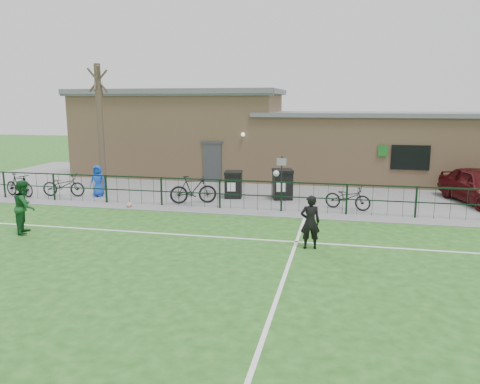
% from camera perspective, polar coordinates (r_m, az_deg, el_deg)
% --- Properties ---
extents(ground, '(90.00, 90.00, 0.00)m').
position_cam_1_polar(ground, '(11.23, -5.61, -11.27)').
color(ground, '#1E5318').
rests_on(ground, ground).
extents(paving_strip, '(34.00, 13.00, 0.02)m').
position_cam_1_polar(paving_strip, '(23.98, 4.38, 0.70)').
color(paving_strip, slate).
rests_on(paving_strip, ground).
extents(pitch_line_touch, '(28.00, 0.10, 0.01)m').
position_cam_1_polar(pitch_line_touch, '(18.47, 1.87, -2.35)').
color(pitch_line_touch, white).
rests_on(pitch_line_touch, ground).
extents(pitch_line_mid, '(28.00, 0.10, 0.01)m').
position_cam_1_polar(pitch_line_mid, '(14.87, -0.83, -5.62)').
color(pitch_line_mid, white).
rests_on(pitch_line_mid, ground).
extents(pitch_line_perp, '(0.10, 16.00, 0.01)m').
position_cam_1_polar(pitch_line_perp, '(10.82, 4.75, -12.13)').
color(pitch_line_perp, white).
rests_on(pitch_line_perp, ground).
extents(perimeter_fence, '(28.00, 0.10, 1.20)m').
position_cam_1_polar(perimeter_fence, '(18.53, 2.00, -0.42)').
color(perimeter_fence, black).
rests_on(perimeter_fence, ground).
extents(bare_tree, '(0.30, 0.30, 6.00)m').
position_cam_1_polar(bare_tree, '(23.32, -16.65, 7.40)').
color(bare_tree, '#47372B').
rests_on(bare_tree, ground).
extents(wheelie_bin_left, '(0.84, 0.92, 1.10)m').
position_cam_1_polar(wheelie_bin_left, '(20.94, -0.80, 0.82)').
color(wheelie_bin_left, black).
rests_on(wheelie_bin_left, paving_strip).
extents(wheelie_bin_right, '(1.02, 1.10, 1.23)m').
position_cam_1_polar(wheelie_bin_right, '(20.74, 5.20, 0.84)').
color(wheelie_bin_right, black).
rests_on(wheelie_bin_right, paving_strip).
extents(sign_post, '(0.08, 0.08, 2.00)m').
position_cam_1_polar(sign_post, '(19.82, 5.07, 1.51)').
color(sign_post, black).
rests_on(sign_post, paving_strip).
extents(car_maroon, '(2.99, 4.78, 1.52)m').
position_cam_1_polar(car_maroon, '(22.07, 27.22, 0.67)').
color(car_maroon, '#430B0E').
rests_on(car_maroon, paving_strip).
extents(bicycle_b, '(1.80, 0.91, 1.04)m').
position_cam_1_polar(bicycle_b, '(23.43, -25.32, 0.76)').
color(bicycle_b, black).
rests_on(bicycle_b, paving_strip).
extents(bicycle_c, '(2.02, 0.94, 1.02)m').
position_cam_1_polar(bicycle_c, '(22.68, -20.70, 0.78)').
color(bicycle_c, black).
rests_on(bicycle_c, paving_strip).
extents(bicycle_d, '(2.04, 1.23, 1.18)m').
position_cam_1_polar(bicycle_d, '(19.81, -5.72, 0.30)').
color(bicycle_d, black).
rests_on(bicycle_d, paving_strip).
extents(bicycle_e, '(1.94, 1.13, 0.97)m').
position_cam_1_polar(bicycle_e, '(19.12, 13.00, -0.64)').
color(bicycle_e, black).
rests_on(bicycle_e, paving_strip).
extents(spectator_child, '(0.76, 0.55, 1.43)m').
position_cam_1_polar(spectator_child, '(22.11, -16.94, 1.30)').
color(spectator_child, blue).
rests_on(spectator_child, paving_strip).
extents(goalkeeper_kick, '(1.94, 3.82, 1.78)m').
position_cam_1_polar(goalkeeper_kick, '(13.88, 8.40, -3.43)').
color(goalkeeper_kick, black).
rests_on(goalkeeper_kick, ground).
extents(outfield_player, '(0.95, 1.05, 1.75)m').
position_cam_1_polar(outfield_player, '(16.83, -24.76, -1.62)').
color(outfield_player, '#164E22').
rests_on(outfield_player, ground).
extents(ball_ground, '(0.23, 0.23, 0.23)m').
position_cam_1_polar(ball_ground, '(19.61, -13.36, -1.54)').
color(ball_ground, silver).
rests_on(ball_ground, ground).
extents(clubhouse, '(24.25, 5.40, 4.96)m').
position_cam_1_polar(clubhouse, '(26.78, 3.48, 6.55)').
color(clubhouse, tan).
rests_on(clubhouse, ground).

